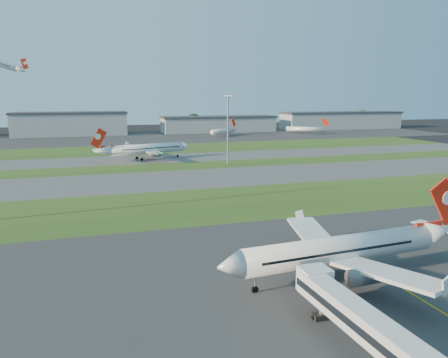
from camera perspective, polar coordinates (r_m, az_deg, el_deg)
name	(u,v)px	position (r m, az deg, el deg)	size (l,w,h in m)	color
ground	(368,292)	(62.37, 18.32, -13.83)	(700.00, 700.00, 0.00)	black
apron_near	(368,292)	(62.37, 18.33, -13.83)	(300.00, 70.00, 0.01)	#333335
grass_strip_a	(239,202)	(106.48, 1.96, -3.00)	(300.00, 34.00, 0.01)	#2B501A
taxiway_a	(205,178)	(137.37, -2.56, 0.14)	(300.00, 32.00, 0.01)	#515154
grass_strip_b	(187,166)	(161.33, -4.81, 1.71)	(300.00, 18.00, 0.01)	#2B501A
taxiway_b	(176,158)	(182.64, -6.31, 2.75)	(300.00, 26.00, 0.01)	#515154
grass_strip_c	(163,149)	(214.87, -8.00, 3.92)	(300.00, 40.00, 0.01)	#2B501A
apron_far	(147,138)	(273.94, -10.05, 5.33)	(400.00, 80.00, 0.01)	#333335
yellow_line	(400,287)	(65.23, 22.00, -12.96)	(0.25, 60.00, 0.02)	gold
jet_bridge	(380,336)	(44.40, 19.71, -18.72)	(4.20, 26.90, 6.20)	silver
airliner_parked	(342,250)	(64.36, 15.14, -8.91)	(37.65, 31.85, 11.75)	white
airliner_taxiing	(147,149)	(179.51, -10.07, 3.87)	(37.76, 31.69, 12.03)	white
mini_jet_near	(223,131)	(281.16, -0.07, 6.30)	(22.72, 20.08, 9.48)	white
mini_jet_far	(306,129)	(302.94, 10.64, 6.44)	(25.24, 16.52, 9.48)	white
light_mast_centre	(228,125)	(161.62, 0.49, 7.05)	(3.20, 0.70, 25.80)	gray
hangar_west	(70,124)	(301.35, -19.41, 6.83)	(71.40, 23.00, 15.20)	#979A9F
hangar_east	(218,124)	(314.17, -0.72, 7.21)	(81.60, 23.00, 11.20)	#979A9F
hangar_far_east	(341,120)	(355.64, 15.05, 7.42)	(96.90, 23.00, 13.20)	#979A9F
tree_mid_west	(110,125)	(312.55, -14.72, 6.87)	(9.90, 9.90, 10.80)	black
tree_mid_east	(194,122)	(323.76, -4.00, 7.50)	(11.55, 11.55, 12.60)	black
tree_east	(288,121)	(346.88, 8.33, 7.52)	(10.45, 10.45, 11.40)	black
tree_far_east	(362,118)	(385.44, 17.60, 7.65)	(12.65, 12.65, 13.80)	black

